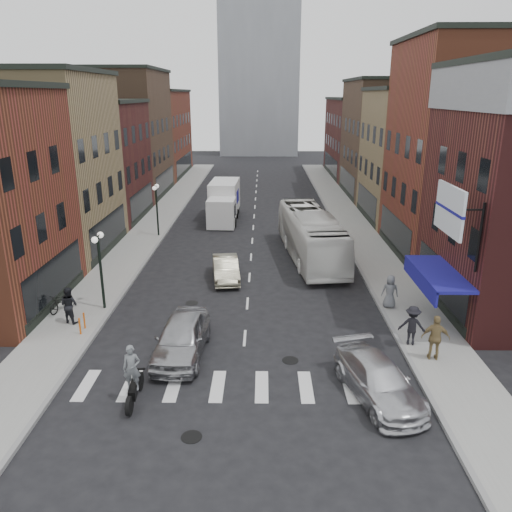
{
  "coord_description": "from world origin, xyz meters",
  "views": [
    {
      "loc": [
        0.82,
        -19.69,
        10.74
      ],
      "look_at": [
        0.44,
        6.41,
        2.23
      ],
      "focal_mm": 35.0,
      "sensor_mm": 36.0,
      "label": 1
    }
  ],
  "objects_px": {
    "box_truck": "(224,202)",
    "ped_right_a": "(412,325)",
    "transit_bus": "(311,235)",
    "ped_right_c": "(390,291)",
    "bike_rack": "(82,323)",
    "curb_car": "(378,380)",
    "billboard_sign": "(451,211)",
    "ped_right_b": "(436,338)",
    "parked_bicycle": "(62,302)",
    "streetlamp_near": "(100,257)",
    "sedan_left_near": "(182,337)",
    "ped_left_solo": "(69,305)",
    "motorcycle_rider": "(133,376)",
    "sedan_left_far": "(226,269)",
    "streetlamp_far": "(156,200)"
  },
  "relations": [
    {
      "from": "billboard_sign",
      "to": "curb_car",
      "type": "height_order",
      "value": "billboard_sign"
    },
    {
      "from": "streetlamp_far",
      "to": "box_truck",
      "type": "xyz_separation_m",
      "value": [
        4.75,
        5.47,
        -1.26
      ]
    },
    {
      "from": "motorcycle_rider",
      "to": "sedan_left_near",
      "type": "xyz_separation_m",
      "value": [
        1.2,
        3.48,
        -0.23
      ]
    },
    {
      "from": "streetlamp_far",
      "to": "motorcycle_rider",
      "type": "height_order",
      "value": "streetlamp_far"
    },
    {
      "from": "box_truck",
      "to": "motorcycle_rider",
      "type": "distance_m",
      "value": 27.58
    },
    {
      "from": "ped_left_solo",
      "to": "ped_right_a",
      "type": "distance_m",
      "value": 16.04
    },
    {
      "from": "billboard_sign",
      "to": "motorcycle_rider",
      "type": "distance_m",
      "value": 14.17
    },
    {
      "from": "bike_rack",
      "to": "curb_car",
      "type": "distance_m",
      "value": 13.61
    },
    {
      "from": "billboard_sign",
      "to": "sedan_left_far",
      "type": "relative_size",
      "value": 0.88
    },
    {
      "from": "transit_bus",
      "to": "sedan_left_near",
      "type": "bearing_deg",
      "value": -122.91
    },
    {
      "from": "sedan_left_far",
      "to": "curb_car",
      "type": "height_order",
      "value": "curb_car"
    },
    {
      "from": "streetlamp_far",
      "to": "bike_rack",
      "type": "distance_m",
      "value": 16.87
    },
    {
      "from": "transit_bus",
      "to": "sedan_left_far",
      "type": "xyz_separation_m",
      "value": [
        -5.47,
        -4.24,
        -0.93
      ]
    },
    {
      "from": "motorcycle_rider",
      "to": "parked_bicycle",
      "type": "distance_m",
      "value": 9.59
    },
    {
      "from": "streetlamp_near",
      "to": "parked_bicycle",
      "type": "relative_size",
      "value": 2.29
    },
    {
      "from": "box_truck",
      "to": "ped_right_a",
      "type": "bearing_deg",
      "value": -64.17
    },
    {
      "from": "motorcycle_rider",
      "to": "ped_left_solo",
      "type": "relative_size",
      "value": 1.28
    },
    {
      "from": "sedan_left_near",
      "to": "sedan_left_far",
      "type": "height_order",
      "value": "sedan_left_near"
    },
    {
      "from": "transit_bus",
      "to": "parked_bicycle",
      "type": "height_order",
      "value": "transit_bus"
    },
    {
      "from": "streetlamp_near",
      "to": "ped_right_c",
      "type": "height_order",
      "value": "streetlamp_near"
    },
    {
      "from": "transit_bus",
      "to": "sedan_left_near",
      "type": "height_order",
      "value": "transit_bus"
    },
    {
      "from": "billboard_sign",
      "to": "ped_left_solo",
      "type": "height_order",
      "value": "billboard_sign"
    },
    {
      "from": "box_truck",
      "to": "billboard_sign",
      "type": "bearing_deg",
      "value": -61.53
    },
    {
      "from": "ped_left_solo",
      "to": "streetlamp_far",
      "type": "bearing_deg",
      "value": -72.71
    },
    {
      "from": "sedan_left_near",
      "to": "ped_left_solo",
      "type": "bearing_deg",
      "value": 156.71
    },
    {
      "from": "sedan_left_near",
      "to": "sedan_left_far",
      "type": "relative_size",
      "value": 1.18
    },
    {
      "from": "parked_bicycle",
      "to": "ped_left_solo",
      "type": "relative_size",
      "value": 0.99
    },
    {
      "from": "bike_rack",
      "to": "ped_right_a",
      "type": "relative_size",
      "value": 0.44
    },
    {
      "from": "box_truck",
      "to": "ped_right_a",
      "type": "xyz_separation_m",
      "value": [
        10.05,
        -23.19,
        -0.6
      ]
    },
    {
      "from": "streetlamp_far",
      "to": "streetlamp_near",
      "type": "bearing_deg",
      "value": -90.0
    },
    {
      "from": "transit_bus",
      "to": "parked_bicycle",
      "type": "relative_size",
      "value": 6.5
    },
    {
      "from": "sedan_left_far",
      "to": "ped_right_b",
      "type": "relative_size",
      "value": 2.16
    },
    {
      "from": "curb_car",
      "to": "parked_bicycle",
      "type": "xyz_separation_m",
      "value": [
        -14.56,
        7.29,
        -0.09
      ]
    },
    {
      "from": "curb_car",
      "to": "parked_bicycle",
      "type": "bearing_deg",
      "value": 138.21
    },
    {
      "from": "ped_right_a",
      "to": "ped_right_c",
      "type": "height_order",
      "value": "ped_right_a"
    },
    {
      "from": "ped_left_solo",
      "to": "ped_right_a",
      "type": "xyz_separation_m",
      "value": [
        15.92,
        -2.0,
        -0.0
      ]
    },
    {
      "from": "transit_bus",
      "to": "ped_right_c",
      "type": "xyz_separation_m",
      "value": [
        3.34,
        -8.58,
        -0.6
      ]
    },
    {
      "from": "motorcycle_rider",
      "to": "ped_right_b",
      "type": "bearing_deg",
      "value": 9.5
    },
    {
      "from": "transit_bus",
      "to": "parked_bicycle",
      "type": "xyz_separation_m",
      "value": [
        -13.53,
        -9.21,
        -1.0
      ]
    },
    {
      "from": "motorcycle_rider",
      "to": "transit_bus",
      "type": "relative_size",
      "value": 0.2
    },
    {
      "from": "ped_right_b",
      "to": "ped_right_c",
      "type": "relative_size",
      "value": 1.12
    },
    {
      "from": "streetlamp_near",
      "to": "ped_right_a",
      "type": "distance_m",
      "value": 15.37
    },
    {
      "from": "ped_right_c",
      "to": "box_truck",
      "type": "bearing_deg",
      "value": -55.54
    },
    {
      "from": "transit_bus",
      "to": "curb_car",
      "type": "distance_m",
      "value": 16.55
    },
    {
      "from": "motorcycle_rider",
      "to": "streetlamp_near",
      "type": "bearing_deg",
      "value": 108.81
    },
    {
      "from": "ped_right_c",
      "to": "ped_right_a",
      "type": "bearing_deg",
      "value": 96.79
    },
    {
      "from": "motorcycle_rider",
      "to": "ped_right_b",
      "type": "relative_size",
      "value": 1.18
    },
    {
      "from": "billboard_sign",
      "to": "sedan_left_far",
      "type": "distance_m",
      "value": 13.99
    },
    {
      "from": "sedan_left_far",
      "to": "parked_bicycle",
      "type": "distance_m",
      "value": 9.46
    },
    {
      "from": "billboard_sign",
      "to": "ped_right_b",
      "type": "bearing_deg",
      "value": -111.32
    }
  ]
}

